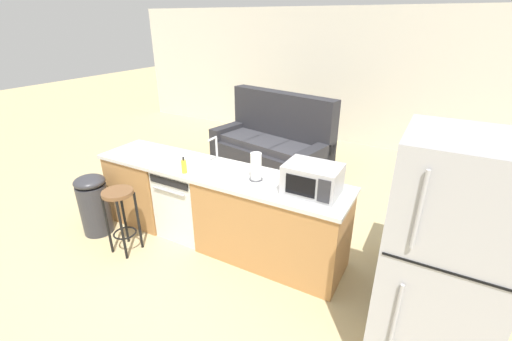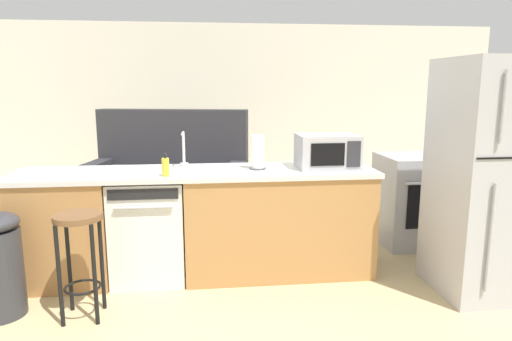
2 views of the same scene
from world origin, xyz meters
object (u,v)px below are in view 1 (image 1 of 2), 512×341
at_px(refrigerator, 441,266).
at_px(couch, 274,146).
at_px(stove_range, 437,237).
at_px(kettle, 472,197).
at_px(bar_stool, 120,208).
at_px(dishwasher, 189,200).
at_px(trash_bin, 94,204).
at_px(microwave, 312,179).
at_px(soap_bottle, 184,166).
at_px(paper_towel_roll, 256,167).

relative_size(refrigerator, couch, 0.83).
bearing_deg(stove_range, couch, 146.91).
distance_m(kettle, bar_stool, 3.36).
distance_m(dishwasher, trash_bin, 1.12).
bearing_deg(microwave, kettle, 18.37).
bearing_deg(soap_bottle, kettle, 13.82).
bearing_deg(refrigerator, microwave, 153.68).
xyz_separation_m(dishwasher, couch, (0.01, 2.24, -0.03)).
height_order(microwave, paper_towel_roll, paper_towel_roll).
xyz_separation_m(paper_towel_roll, bar_stool, (-1.29, -0.65, -0.50)).
height_order(stove_range, refrigerator, refrigerator).
height_order(dishwasher, couch, couch).
bearing_deg(trash_bin, dishwasher, 29.62).
bearing_deg(soap_bottle, bar_stool, -142.17).
bearing_deg(trash_bin, stove_range, 17.14).
height_order(stove_range, paper_towel_roll, paper_towel_roll).
xyz_separation_m(soap_bottle, kettle, (2.60, 0.64, 0.01)).
bearing_deg(dishwasher, soap_bottle, -52.36).
relative_size(kettle, bar_stool, 0.28).
bearing_deg(trash_bin, couch, 70.62).
distance_m(stove_range, microwave, 1.37).
xyz_separation_m(kettle, bar_stool, (-3.16, -1.07, -0.45)).
bearing_deg(bar_stool, soap_bottle, 37.83).
relative_size(microwave, soap_bottle, 2.84).
height_order(refrigerator, bar_stool, refrigerator).
bearing_deg(trash_bin, refrigerator, 0.07).
distance_m(stove_range, refrigerator, 1.18).
xyz_separation_m(refrigerator, soap_bottle, (-2.43, 0.33, 0.08)).
xyz_separation_m(kettle, trash_bin, (-3.74, -0.98, -0.61)).
distance_m(stove_range, soap_bottle, 2.60).
relative_size(paper_towel_roll, bar_stool, 0.38).
height_order(microwave, kettle, microwave).
relative_size(dishwasher, couch, 0.39).
bearing_deg(kettle, couch, 146.68).
relative_size(microwave, couch, 0.23).
distance_m(stove_range, kettle, 0.57).
bearing_deg(stove_range, microwave, -153.62).
distance_m(microwave, kettle, 1.35).
relative_size(microwave, trash_bin, 0.68).
xyz_separation_m(soap_bottle, trash_bin, (-1.14, -0.34, -0.59)).
distance_m(microwave, bar_stool, 2.05).
relative_size(microwave, kettle, 2.44).
relative_size(refrigerator, paper_towel_roll, 6.33).
xyz_separation_m(dishwasher, paper_towel_roll, (0.90, -0.00, 0.62)).
height_order(stove_range, kettle, kettle).
distance_m(microwave, couch, 2.76).
relative_size(soap_bottle, kettle, 0.86).
distance_m(stove_range, couch, 3.09).
bearing_deg(soap_bottle, couch, 93.71).
bearing_deg(bar_stool, stove_range, 21.82).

